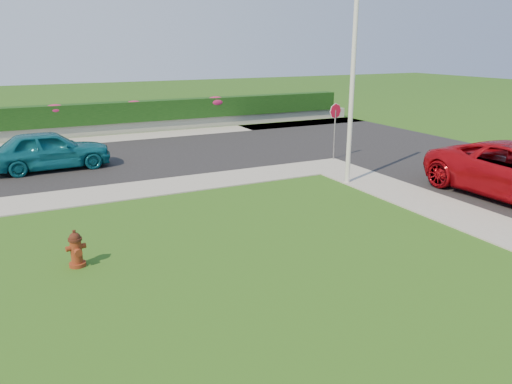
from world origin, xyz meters
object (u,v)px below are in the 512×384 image
sedan_teal (49,150)px  utility_pole (352,88)px  stop_sign (335,118)px  fire_hydrant (76,249)px

sedan_teal → utility_pole: utility_pole is taller
sedan_teal → stop_sign: size_ratio=1.88×
fire_hydrant → sedan_teal: size_ratio=0.19×
stop_sign → fire_hydrant: bearing=-139.3°
sedan_teal → stop_sign: bearing=-109.4°
fire_hydrant → stop_sign: (11.18, 6.27, 1.36)m
utility_pole → stop_sign: bearing=62.5°
utility_pole → stop_sign: (1.71, 3.29, -1.55)m
fire_hydrant → stop_sign: stop_sign is taller
sedan_teal → utility_pole: (9.18, -6.65, 2.50)m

